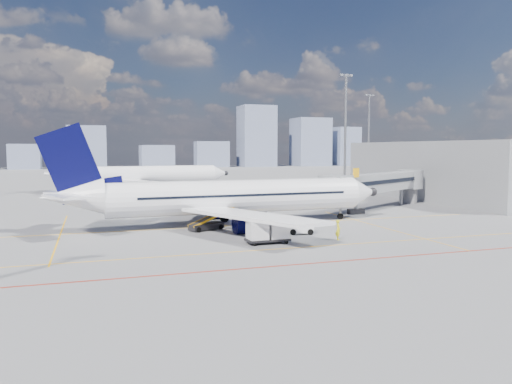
# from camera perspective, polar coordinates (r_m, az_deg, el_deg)

# --- Properties ---
(ground) EXTENTS (420.00, 420.00, 0.00)m
(ground) POSITION_cam_1_polar(r_m,az_deg,el_deg) (50.09, 1.57, -5.13)
(ground) COLOR slate
(ground) RESTS_ON ground
(apron_markings) EXTENTS (90.00, 35.12, 0.01)m
(apron_markings) POSITION_cam_1_polar(r_m,az_deg,el_deg) (46.28, 2.55, -5.96)
(apron_markings) COLOR #FFAD0D
(apron_markings) RESTS_ON ground
(jet_bridge) EXTENTS (23.55, 15.78, 6.30)m
(jet_bridge) POSITION_cam_1_polar(r_m,az_deg,el_deg) (75.18, 14.16, 0.97)
(jet_bridge) COLOR gray
(jet_bridge) RESTS_ON ground
(terminal_block) EXTENTS (10.00, 42.00, 10.00)m
(terminal_block) POSITION_cam_1_polar(r_m,az_deg,el_deg) (92.02, 19.81, 2.32)
(terminal_block) COLOR gray
(terminal_block) RESTS_ON ground
(floodlight_mast_ne) EXTENTS (3.20, 0.61, 25.45)m
(floodlight_mast_ne) POSITION_cam_1_polar(r_m,az_deg,el_deg) (115.32, 10.18, 7.28)
(floodlight_mast_ne) COLOR slate
(floodlight_mast_ne) RESTS_ON ground
(floodlight_mast_far) EXTENTS (3.20, 0.61, 25.45)m
(floodlight_mast_far) POSITION_cam_1_polar(r_m,az_deg,el_deg) (159.08, 12.75, 6.58)
(floodlight_mast_far) COLOR slate
(floodlight_mast_far) RESTS_ON ground
(distant_skyline) EXTENTS (246.34, 15.72, 29.92)m
(distant_skyline) POSITION_cam_1_polar(r_m,az_deg,el_deg) (237.18, -13.66, 5.36)
(distant_skyline) COLOR slate
(distant_skyline) RESTS_ON ground
(main_aircraft) EXTENTS (39.90, 34.76, 11.63)m
(main_aircraft) POSITION_cam_1_polar(r_m,az_deg,el_deg) (56.88, -3.66, -0.65)
(main_aircraft) COLOR white
(main_aircraft) RESTS_ON ground
(second_aircraft) EXTENTS (38.72, 33.71, 11.29)m
(second_aircraft) POSITION_cam_1_polar(r_m,az_deg,el_deg) (107.95, -13.15, 1.89)
(second_aircraft) COLOR white
(second_aircraft) RESTS_ON ground
(baggage_tug) EXTENTS (2.74, 2.08, 1.71)m
(baggage_tug) POSITION_cam_1_polar(r_m,az_deg,el_deg) (51.67, 5.01, -3.91)
(baggage_tug) COLOR white
(baggage_tug) RESTS_ON ground
(cargo_dolly) EXTENTS (4.06, 1.86, 2.21)m
(cargo_dolly) POSITION_cam_1_polar(r_m,az_deg,el_deg) (46.34, 1.33, -4.43)
(cargo_dolly) COLOR black
(cargo_dolly) RESTS_ON ground
(belt_loader) EXTENTS (5.54, 3.33, 2.28)m
(belt_loader) POSITION_cam_1_polar(r_m,az_deg,el_deg) (54.30, -5.59, -3.73)
(belt_loader) COLOR black
(belt_loader) RESTS_ON ground
(ramp_worker) EXTENTS (0.63, 0.81, 1.96)m
(ramp_worker) POSITION_cam_1_polar(r_m,az_deg,el_deg) (48.85, 9.36, -4.28)
(ramp_worker) COLOR yellow
(ramp_worker) RESTS_ON ground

